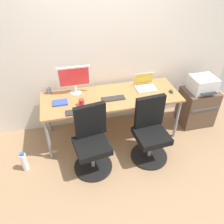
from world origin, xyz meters
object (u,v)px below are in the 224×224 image
Objects in this scene: office_chair_left at (92,142)px; open_laptop at (145,84)px; printer at (203,84)px; desktop_monitor at (74,78)px; coffee_mug at (82,102)px; water_bottle_on_floor at (24,162)px; side_cabinet at (197,107)px; office_chair_right at (150,132)px.

office_chair_left is 1.27m from open_laptop.
office_chair_left is 2.01m from printer.
coffee_mug is at bearing -82.67° from desktop_monitor.
water_bottle_on_floor is 1.00× the size of open_laptop.
side_cabinet is at bearing 2.48° from coffee_mug.
coffee_mug is at bearing 95.81° from office_chair_left.
desktop_monitor is at bearing 175.12° from open_laptop.
desktop_monitor reaches higher than side_cabinet.
side_cabinet is 2.06× the size of water_bottle_on_floor.
office_chair_right is at bearing 0.03° from office_chair_left.
office_chair_left is 0.58m from coffee_mug.
printer is 0.94m from open_laptop.
desktop_monitor is 1.10m from open_laptop.
coffee_mug is at bearing 20.29° from water_bottle_on_floor.
open_laptop is 1.07m from coffee_mug.
office_chair_right is 2.35× the size of printer.
office_chair_right is 0.82m from open_laptop.
office_chair_left is at bearing -7.96° from water_bottle_on_floor.
office_chair_right is 1.21m from side_cabinet.
open_laptop reaches higher than water_bottle_on_floor.
printer is 1.29× the size of water_bottle_on_floor.
office_chair_right reaches higher than side_cabinet.
office_chair_right reaches higher than water_bottle_on_floor.
water_bottle_on_floor is at bearing -163.06° from open_laptop.
office_chair_left reaches higher than coffee_mug.
water_bottle_on_floor is 1.13m from coffee_mug.
coffee_mug is at bearing -177.52° from side_cabinet.
water_bottle_on_floor is at bearing -141.11° from desktop_monitor.
water_bottle_on_floor is (-1.77, 0.13, -0.28)m from office_chair_right.
water_bottle_on_floor is 2.11m from open_laptop.
office_chair_right is 1.79m from water_bottle_on_floor.
water_bottle_on_floor is 0.65× the size of desktop_monitor.
office_chair_left is 1.96× the size of desktop_monitor.
office_chair_right is 1.47× the size of side_cabinet.
side_cabinet is at bearing 15.84° from office_chair_left.
office_chair_left is at bearing -164.18° from printer.
printer is 1.29× the size of open_laptop.
side_cabinet is (1.07, 0.54, -0.10)m from office_chair_right.
side_cabinet is 6.95× the size of coffee_mug.
office_chair_left is at bearing -179.97° from office_chair_right.
side_cabinet is at bearing 8.25° from water_bottle_on_floor.
side_cabinet is 0.44m from printer.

